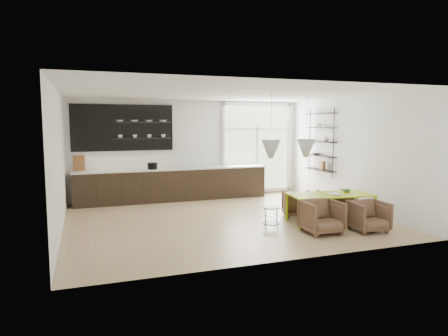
# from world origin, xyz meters

# --- Properties ---
(room) EXTENTS (7.02, 6.01, 2.91)m
(room) POSITION_xyz_m (0.58, 1.10, 1.46)
(room) COLOR tan
(room) RESTS_ON ground
(kitchen_run) EXTENTS (5.54, 0.69, 2.75)m
(kitchen_run) POSITION_xyz_m (-0.69, 2.69, 0.60)
(kitchen_run) COLOR black
(kitchen_run) RESTS_ON ground
(right_shelving) EXTENTS (0.26, 1.22, 1.90)m
(right_shelving) POSITION_xyz_m (3.36, 1.17, 1.65)
(right_shelving) COLOR black
(right_shelving) RESTS_ON ground
(dining_table) EXTENTS (1.92, 1.05, 0.67)m
(dining_table) POSITION_xyz_m (2.10, -1.16, 0.62)
(dining_table) COLOR #ABD00E
(dining_table) RESTS_ON ground
(armchair_back_left) EXTENTS (0.86, 0.87, 0.62)m
(armchair_back_left) POSITION_xyz_m (1.75, -0.33, 0.31)
(armchair_back_left) COLOR brown
(armchair_back_left) RESTS_ON ground
(armchair_back_right) EXTENTS (0.77, 0.78, 0.63)m
(armchair_back_right) POSITION_xyz_m (2.59, -0.62, 0.32)
(armchair_back_right) COLOR brown
(armchair_back_right) RESTS_ON ground
(armchair_front_left) EXTENTS (0.74, 0.76, 0.67)m
(armchair_front_left) POSITION_xyz_m (1.48, -1.78, 0.34)
(armchair_front_left) COLOR brown
(armchair_front_left) RESTS_ON ground
(armchair_front_right) EXTENTS (0.73, 0.75, 0.63)m
(armchair_front_right) POSITION_xyz_m (2.48, -1.97, 0.32)
(armchair_front_right) COLOR brown
(armchair_front_right) RESTS_ON ground
(wire_stool) EXTENTS (0.38, 0.38, 0.48)m
(wire_stool) POSITION_xyz_m (0.65, -1.18, 0.31)
(wire_stool) COLOR black
(wire_stool) RESTS_ON ground
(table_book) EXTENTS (0.30, 0.36, 0.03)m
(table_book) POSITION_xyz_m (2.02, -1.22, 0.68)
(table_book) COLOR white
(table_book) RESTS_ON dining_table
(table_bowl) EXTENTS (0.20, 0.20, 0.06)m
(table_bowl) POSITION_xyz_m (2.59, -1.06, 0.70)
(table_bowl) COLOR #4A7650
(table_bowl) RESTS_ON dining_table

